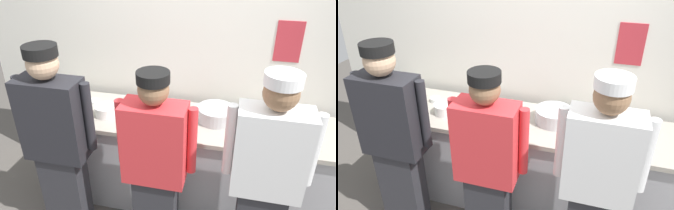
{
  "view_description": "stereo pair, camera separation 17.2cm",
  "coord_description": "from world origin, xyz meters",
  "views": [
    {
      "loc": [
        0.46,
        -2.12,
        2.43
      ],
      "look_at": [
        -0.12,
        0.37,
        1.05
      ],
      "focal_mm": 34.85,
      "sensor_mm": 36.0,
      "label": 1
    },
    {
      "loc": [
        0.63,
        -2.08,
        2.43
      ],
      "look_at": [
        -0.12,
        0.37,
        1.05
      ],
      "focal_mm": 34.85,
      "sensor_mm": 36.0,
      "label": 2
    }
  ],
  "objects": [
    {
      "name": "ramekin_orange_sauce",
      "position": [
        -1.08,
        0.32,
        0.95
      ],
      "size": [
        0.09,
        0.09,
        0.05
      ],
      "color": "white",
      "rests_on": "prep_counter"
    },
    {
      "name": "squeeze_bottle_primary",
      "position": [
        -1.2,
        0.26,
        1.01
      ],
      "size": [
        0.06,
        0.06,
        0.19
      ],
      "color": "#56A333",
      "rests_on": "prep_counter"
    },
    {
      "name": "chefs_knife",
      "position": [
        0.63,
        0.25,
        0.93
      ],
      "size": [
        0.28,
        0.03,
        0.02
      ],
      "color": "#B7BABF",
      "rests_on": "prep_counter"
    },
    {
      "name": "wall_back",
      "position": [
        0.0,
        0.85,
        1.37
      ],
      "size": [
        4.29,
        0.11,
        2.75
      ],
      "color": "silver",
      "rests_on": "ground"
    },
    {
      "name": "ramekin_red_sauce",
      "position": [
        -0.89,
        0.47,
        0.94
      ],
      "size": [
        0.1,
        0.1,
        0.04
      ],
      "color": "white",
      "rests_on": "prep_counter"
    },
    {
      "name": "mixing_bowl_steel",
      "position": [
        0.31,
        0.42,
        0.98
      ],
      "size": [
        0.33,
        0.33,
        0.13
      ],
      "primitive_type": "cylinder",
      "color": "#B7BABF",
      "rests_on": "prep_counter"
    },
    {
      "name": "chef_near_left",
      "position": [
        -0.87,
        -0.25,
        0.94
      ],
      "size": [
        0.63,
        0.24,
        1.75
      ],
      "color": "#2D2D33",
      "rests_on": "ground"
    },
    {
      "name": "ramekin_green_sauce",
      "position": [
        -0.56,
        0.52,
        0.94
      ],
      "size": [
        0.1,
        0.1,
        0.04
      ],
      "color": "white",
      "rests_on": "prep_counter"
    },
    {
      "name": "prep_counter",
      "position": [
        0.0,
        0.37,
        0.46
      ],
      "size": [
        2.74,
        0.7,
        0.92
      ],
      "color": "#B2B2B7",
      "rests_on": "ground"
    },
    {
      "name": "chef_far_right",
      "position": [
        0.72,
        -0.27,
        0.91
      ],
      "size": [
        0.61,
        0.24,
        1.7
      ],
      "color": "#2D2D33",
      "rests_on": "ground"
    },
    {
      "name": "plate_stack_rear",
      "position": [
        -0.68,
        0.28,
        0.97
      ],
      "size": [
        0.2,
        0.2,
        0.1
      ],
      "color": "white",
      "rests_on": "prep_counter"
    },
    {
      "name": "deli_cup",
      "position": [
        0.59,
        0.51,
        0.96
      ],
      "size": [
        0.09,
        0.09,
        0.08
      ],
      "primitive_type": "cylinder",
      "color": "white",
      "rests_on": "prep_counter"
    },
    {
      "name": "sheet_tray",
      "position": [
        -0.23,
        0.39,
        0.93
      ],
      "size": [
        0.48,
        0.37,
        0.02
      ],
      "primitive_type": "cube",
      "rotation": [
        0.0,
        0.0,
        -0.06
      ],
      "color": "#B7BABF",
      "rests_on": "prep_counter"
    },
    {
      "name": "chef_center",
      "position": [
        -0.07,
        -0.28,
        0.87
      ],
      "size": [
        0.6,
        0.24,
        1.64
      ],
      "color": "#2D2D33",
      "rests_on": "ground"
    },
    {
      "name": "plate_stack_front",
      "position": [
        0.95,
        0.25,
        0.94
      ],
      "size": [
        0.23,
        0.23,
        0.05
      ],
      "color": "white",
      "rests_on": "prep_counter"
    }
  ]
}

